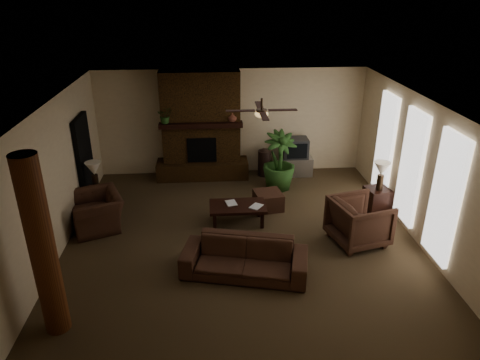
{
  "coord_description": "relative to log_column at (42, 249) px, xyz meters",
  "views": [
    {
      "loc": [
        -0.6,
        -7.77,
        4.75
      ],
      "look_at": [
        0.0,
        0.4,
        1.1
      ],
      "focal_mm": 33.03,
      "sensor_mm": 36.0,
      "label": 1
    }
  ],
  "objects": [
    {
      "name": "tv",
      "position": [
        4.63,
        5.54,
        -0.64
      ],
      "size": [
        0.65,
        0.53,
        0.52
      ],
      "color": "#353537",
      "rests_on": "tv_stand"
    },
    {
      "name": "lamp_left",
      "position": [
        -0.2,
        3.76,
        -0.4
      ],
      "size": [
        0.36,
        0.36,
        0.65
      ],
      "color": "#312316",
      "rests_on": "side_table_left"
    },
    {
      "name": "ceiling_fan",
      "position": [
        3.35,
        2.7,
        1.13
      ],
      "size": [
        1.35,
        1.35,
        0.37
      ],
      "color": "#312316",
      "rests_on": "ceiling"
    },
    {
      "name": "armchair_right",
      "position": [
        5.25,
        2.05,
        -0.89
      ],
      "size": [
        1.16,
        1.21,
        1.03
      ],
      "primitive_type": "imported",
      "rotation": [
        0.0,
        0.0,
        1.83
      ],
      "color": "#462B1E",
      "rests_on": "ground"
    },
    {
      "name": "log_column",
      "position": [
        0.0,
        0.0,
        0.0
      ],
      "size": [
        0.36,
        0.36,
        2.8
      ],
      "primitive_type": "cylinder",
      "color": "brown",
      "rests_on": "ground"
    },
    {
      "name": "ottoman",
      "position": [
        3.66,
        3.62,
        -1.2
      ],
      "size": [
        0.69,
        0.69,
        0.4
      ],
      "primitive_type": "cube",
      "rotation": [
        0.0,
        0.0,
        0.17
      ],
      "color": "#462B1E",
      "rests_on": "ground"
    },
    {
      "name": "lamp_right",
      "position": [
        6.1,
        3.29,
        -0.4
      ],
      "size": [
        0.39,
        0.39,
        0.65
      ],
      "color": "#312316",
      "rests_on": "side_table_right"
    },
    {
      "name": "book_b",
      "position": [
        3.21,
        2.94,
        -0.82
      ],
      "size": [
        0.19,
        0.14,
        0.29
      ],
      "primitive_type": "imported",
      "rotation": [
        0.0,
        0.0,
        -0.63
      ],
      "color": "#999999",
      "rests_on": "coffee_table"
    },
    {
      "name": "doorway",
      "position": [
        -0.49,
        4.2,
        -0.35
      ],
      "size": [
        0.1,
        1.0,
        2.1
      ],
      "primitive_type": "cube",
      "color": "black",
      "rests_on": "ground"
    },
    {
      "name": "fireplace",
      "position": [
        2.15,
        5.62,
        -0.24
      ],
      "size": [
        2.4,
        0.7,
        2.8
      ],
      "color": "#4B2E14",
      "rests_on": "ground"
    },
    {
      "name": "floor_plant",
      "position": [
        4.06,
        4.7,
        -0.99
      ],
      "size": [
        1.23,
        1.65,
        0.82
      ],
      "primitive_type": "imported",
      "rotation": [
        0.0,
        0.0,
        0.3
      ],
      "color": "#2C5221",
      "rests_on": "ground"
    },
    {
      "name": "side_table_left",
      "position": [
        -0.2,
        3.78,
        -1.12
      ],
      "size": [
        0.51,
        0.51,
        0.55
      ],
      "primitive_type": "cube",
      "rotation": [
        0.0,
        0.0,
        0.01
      ],
      "color": "black",
      "rests_on": "ground"
    },
    {
      "name": "side_table_right",
      "position": [
        6.1,
        3.33,
        -1.12
      ],
      "size": [
        0.58,
        0.58,
        0.55
      ],
      "primitive_type": "cube",
      "rotation": [
        0.0,
        0.0,
        0.18
      ],
      "color": "black",
      "rests_on": "ground"
    },
    {
      "name": "sofa",
      "position": [
        2.91,
        1.16,
        -0.97
      ],
      "size": [
        2.29,
        1.13,
        0.86
      ],
      "primitive_type": "imported",
      "rotation": [
        0.0,
        0.0,
        -0.23
      ],
      "color": "#462B1E",
      "rests_on": "ground"
    },
    {
      "name": "windows",
      "position": [
        6.4,
        2.6,
        -0.05
      ],
      "size": [
        0.08,
        3.65,
        2.35
      ],
      "color": "white",
      "rests_on": "ground"
    },
    {
      "name": "room_shell",
      "position": [
        2.95,
        2.4,
        0.0
      ],
      "size": [
        7.0,
        7.0,
        7.0
      ],
      "color": "#4E3D27",
      "rests_on": "ground"
    },
    {
      "name": "floor_vase",
      "position": [
        3.8,
        5.55,
        -0.97
      ],
      "size": [
        0.34,
        0.34,
        0.77
      ],
      "color": "#2E1E19",
      "rests_on": "ground"
    },
    {
      "name": "tv_stand",
      "position": [
        4.66,
        5.55,
        -1.15
      ],
      "size": [
        0.85,
        0.5,
        0.5
      ],
      "primitive_type": "cube",
      "rotation": [
        0.0,
        0.0,
        0.0
      ],
      "color": "#B4B3B6",
      "rests_on": "ground"
    },
    {
      "name": "mantel_plant",
      "position": [
        1.28,
        5.39,
        0.32
      ],
      "size": [
        0.39,
        0.43,
        0.33
      ],
      "primitive_type": "imported",
      "rotation": [
        0.0,
        0.0,
        0.04
      ],
      "color": "#2C5221",
      "rests_on": "fireplace"
    },
    {
      "name": "coffee_table",
      "position": [
        2.91,
        2.99,
        -1.03
      ],
      "size": [
        1.2,
        0.7,
        0.43
      ],
      "color": "black",
      "rests_on": "ground"
    },
    {
      "name": "book_a",
      "position": [
        2.67,
        3.04,
        -0.83
      ],
      "size": [
        0.22,
        0.07,
        0.29
      ],
      "primitive_type": "imported",
      "rotation": [
        0.0,
        0.0,
        0.21
      ],
      "color": "#999999",
      "rests_on": "coffee_table"
    },
    {
      "name": "armchair_left",
      "position": [
        -0.07,
        3.05,
        -0.9
      ],
      "size": [
        1.12,
        1.33,
        0.99
      ],
      "primitive_type": "imported",
      "rotation": [
        0.0,
        0.0,
        -1.17
      ],
      "color": "#462B1E",
      "rests_on": "ground"
    },
    {
      "name": "mantel_vase",
      "position": [
        2.95,
        5.41,
        0.27
      ],
      "size": [
        0.26,
        0.27,
        0.22
      ],
      "primitive_type": "imported",
      "rotation": [
        0.0,
        0.0,
        -0.22
      ],
      "color": "brown",
      "rests_on": "fireplace"
    }
  ]
}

